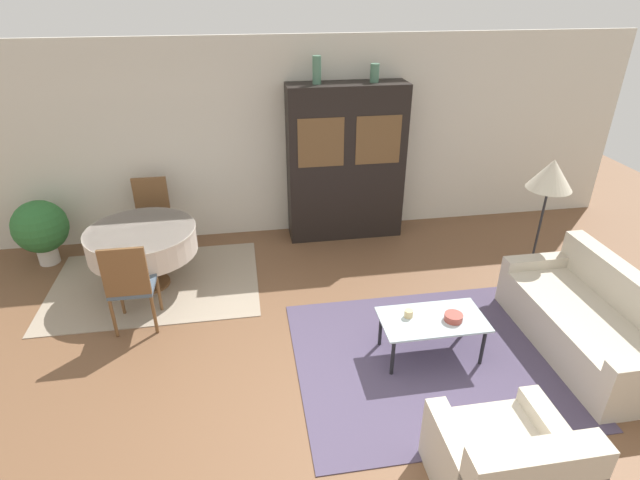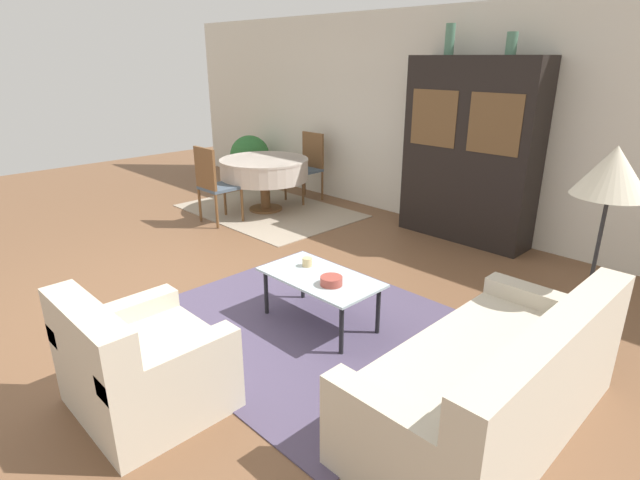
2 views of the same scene
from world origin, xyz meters
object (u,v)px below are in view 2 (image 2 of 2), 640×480
object	(u,v)px
display_cabinet	(470,152)
armchair	(140,366)
bowl	(331,281)
vase_tall	(450,39)
dining_table	(264,169)
couch	(493,385)
coffee_table	(320,281)
floor_lamp	(612,177)
dining_chair_near	(213,181)
potted_plant	(250,156)
dining_chair_far	(308,163)
cup	(307,262)
vase_short	(512,43)

from	to	relation	value
display_cabinet	armchair	bearing A→B (deg)	-86.54
bowl	vase_tall	xyz separation A→B (m)	(-0.87, 2.81, 1.83)
dining_table	couch	bearing A→B (deg)	-22.81
couch	coffee_table	distance (m)	1.61
bowl	floor_lamp	bearing A→B (deg)	37.47
couch	dining_table	bearing A→B (deg)	67.19
armchair	display_cabinet	xyz separation A→B (m)	(-0.26, 4.30, 0.76)
dining_chair_near	potted_plant	distance (m)	2.13
couch	vase_tall	distance (m)	4.20
couch	dining_table	world-z (taller)	couch
coffee_table	dining_table	world-z (taller)	dining_table
dining_table	dining_chair_far	distance (m)	0.85
dining_table	bowl	world-z (taller)	dining_table
dining_chair_far	floor_lamp	size ratio (longest dim) A/B	0.65
vase_tall	display_cabinet	bearing A→B (deg)	-0.13
coffee_table	vase_tall	size ratio (longest dim) A/B	2.99
dining_chair_near	vase_tall	world-z (taller)	vase_tall
dining_table	cup	size ratio (longest dim) A/B	15.05
dining_chair_far	potted_plant	size ratio (longest dim) A/B	1.18
couch	coffee_table	world-z (taller)	couch
dining_chair_near	floor_lamp	distance (m)	4.66
couch	dining_chair_near	xyz separation A→B (m)	(-4.51, 1.04, 0.28)
dining_chair_near	dining_table	bearing A→B (deg)	90.00
floor_lamp	vase_tall	bearing A→B (deg)	144.90
armchair	potted_plant	distance (m)	5.89
coffee_table	vase_tall	distance (m)	3.42
couch	dining_chair_near	size ratio (longest dim) A/B	1.84
display_cabinet	vase_tall	distance (m)	1.30
coffee_table	dining_chair_near	distance (m)	3.05
vase_tall	vase_short	size ratio (longest dim) A/B	1.49
dining_table	potted_plant	size ratio (longest dim) A/B	1.45
floor_lamp	potted_plant	world-z (taller)	floor_lamp
display_cabinet	dining_chair_far	bearing A→B (deg)	-176.69
dining_chair_far	potted_plant	xyz separation A→B (m)	(-1.37, -0.08, -0.07)
couch	bowl	xyz separation A→B (m)	(-1.42, 0.09, 0.17)
armchair	display_cabinet	distance (m)	4.37
armchair	floor_lamp	size ratio (longest dim) A/B	0.58
floor_lamp	couch	bearing A→B (deg)	-93.52
coffee_table	cup	size ratio (longest dim) A/B	12.10
vase_short	floor_lamp	bearing A→B (deg)	-45.72
potted_plant	floor_lamp	bearing A→B (deg)	-13.51
dining_chair_far	display_cabinet	bearing A→B (deg)	-176.69
dining_chair_near	bowl	bearing A→B (deg)	-17.13
dining_chair_far	cup	bearing A→B (deg)	136.63
coffee_table	potted_plant	bearing A→B (deg)	149.46
dining_chair_far	vase_short	size ratio (longest dim) A/B	4.50
vase_short	display_cabinet	bearing A→B (deg)	-179.85
dining_chair_near	dining_chair_far	bearing A→B (deg)	90.00
bowl	cup	bearing A→B (deg)	163.35
floor_lamp	vase_short	distance (m)	2.48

